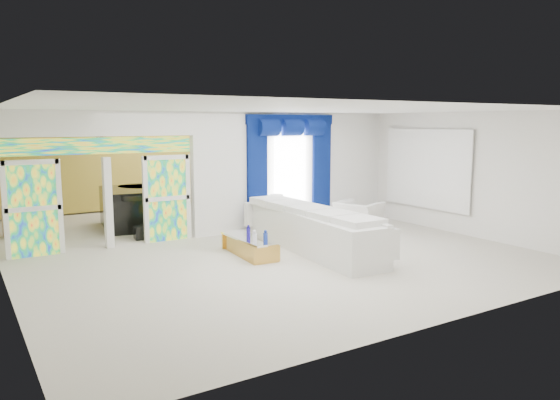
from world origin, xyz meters
TOP-DOWN VIEW (x-y plane):
  - floor at (0.00, 0.00)m, footprint 12.00×12.00m
  - dividing_wall at (2.15, 1.00)m, footprint 5.70×0.18m
  - dividing_header at (-2.85, 1.00)m, footprint 4.30×0.18m
  - stained_panel_left at (-4.28, 1.00)m, footprint 0.95×0.04m
  - stained_panel_right at (-1.42, 1.00)m, footprint 0.95×0.04m
  - stained_transom at (-2.85, 1.00)m, footprint 4.00×0.05m
  - window_pane at (1.90, 0.90)m, footprint 1.00×0.02m
  - blue_drape_left at (0.90, 0.87)m, footprint 0.55×0.10m
  - blue_drape_right at (2.90, 0.87)m, footprint 0.55×0.10m
  - blue_pelmet at (1.90, 0.87)m, footprint 2.60×0.12m
  - wall_mirror at (4.94, -1.00)m, footprint 0.04×2.70m
  - gold_curtains at (0.00, 5.90)m, footprint 9.70×0.12m
  - white_sofa at (0.89, -1.53)m, footprint 1.25×4.43m
  - coffee_table at (-0.46, -1.23)m, footprint 0.66×1.66m
  - console_table at (1.51, 0.45)m, footprint 1.18×0.47m
  - table_lamp at (1.21, 0.45)m, footprint 0.36×0.36m
  - armchair at (3.34, -0.20)m, footprint 1.24×1.32m
  - grand_piano at (-1.60, 3.05)m, footprint 1.79×2.21m
  - piano_bench at (-1.60, 1.45)m, footprint 0.99×0.49m
  - tv_console at (-4.44, 3.39)m, footprint 0.52×0.47m
  - chandelier at (-2.30, 3.40)m, footprint 0.60×0.60m
  - decanters at (-0.47, -1.54)m, footprint 0.17×0.68m

SIDE VIEW (x-z plane):
  - floor at x=0.00m, z-range 0.00..0.00m
  - piano_bench at x=-1.60m, z-range 0.00..0.32m
  - coffee_table at x=-0.46m, z-range 0.00..0.36m
  - console_table at x=1.51m, z-range 0.00..0.38m
  - armchair at x=3.34m, z-range 0.00..0.69m
  - tv_console at x=-4.44m, z-range 0.00..0.73m
  - white_sofa at x=0.89m, z-range 0.00..0.83m
  - decanters at x=-0.47m, z-range 0.35..0.57m
  - grand_piano at x=-1.60m, z-range 0.00..1.02m
  - table_lamp at x=1.21m, z-range 0.38..0.96m
  - stained_panel_left at x=-4.28m, z-range 0.00..2.00m
  - stained_panel_right at x=-1.42m, z-range 0.00..2.00m
  - blue_drape_left at x=0.90m, z-range 0.00..2.80m
  - blue_drape_right at x=2.90m, z-range 0.00..2.80m
  - window_pane at x=1.90m, z-range 0.30..2.60m
  - dividing_wall at x=2.15m, z-range 0.00..3.00m
  - gold_curtains at x=0.00m, z-range 0.05..2.95m
  - wall_mirror at x=4.94m, z-range 0.60..2.50m
  - stained_transom at x=-2.85m, z-range 2.08..2.42m
  - chandelier at x=-2.30m, z-range 2.35..2.95m
  - dividing_header at x=-2.85m, z-range 2.45..3.00m
  - blue_pelmet at x=1.90m, z-range 2.69..2.94m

